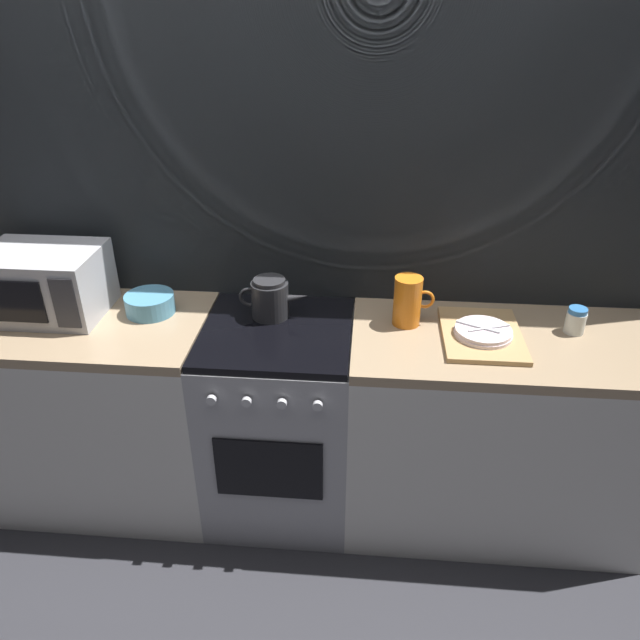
# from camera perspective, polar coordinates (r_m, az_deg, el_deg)

# --- Properties ---
(ground_plane) EXTENTS (8.00, 8.00, 0.00)m
(ground_plane) POSITION_cam_1_polar(r_m,az_deg,el_deg) (2.92, -3.51, -16.32)
(ground_plane) COLOR #2D2D33
(back_wall) EXTENTS (3.60, 0.05, 2.40)m
(back_wall) POSITION_cam_1_polar(r_m,az_deg,el_deg) (2.53, -3.31, 8.72)
(back_wall) COLOR gray
(back_wall) RESTS_ON ground_plane
(counter_left) EXTENTS (1.20, 0.60, 0.90)m
(counter_left) POSITION_cam_1_polar(r_m,az_deg,el_deg) (2.88, -21.99, -7.80)
(counter_left) COLOR silver
(counter_left) RESTS_ON ground_plane
(stove_unit) EXTENTS (0.60, 0.63, 0.90)m
(stove_unit) POSITION_cam_1_polar(r_m,az_deg,el_deg) (2.62, -3.82, -9.44)
(stove_unit) COLOR #9E9EA3
(stove_unit) RESTS_ON ground_plane
(counter_right) EXTENTS (1.20, 0.60, 0.90)m
(counter_right) POSITION_cam_1_polar(r_m,az_deg,el_deg) (2.65, 16.10, -10.12)
(counter_right) COLOR silver
(counter_right) RESTS_ON ground_plane
(microwave) EXTENTS (0.46, 0.35, 0.27)m
(microwave) POSITION_cam_1_polar(r_m,az_deg,el_deg) (2.66, -24.68, 3.25)
(microwave) COLOR #B2B2B7
(microwave) RESTS_ON counter_left
(kettle) EXTENTS (0.28, 0.15, 0.17)m
(kettle) POSITION_cam_1_polar(r_m,az_deg,el_deg) (2.42, -4.74, 2.07)
(kettle) COLOR #262628
(kettle) RESTS_ON stove_unit
(mixing_bowl) EXTENTS (0.20, 0.20, 0.08)m
(mixing_bowl) POSITION_cam_1_polar(r_m,az_deg,el_deg) (2.56, -15.84, 1.50)
(mixing_bowl) COLOR teal
(mixing_bowl) RESTS_ON counter_left
(pitcher) EXTENTS (0.16, 0.11, 0.20)m
(pitcher) POSITION_cam_1_polar(r_m,az_deg,el_deg) (2.38, 8.34, 1.80)
(pitcher) COLOR orange
(pitcher) RESTS_ON counter_right
(dish_pile) EXTENTS (0.30, 0.40, 0.06)m
(dish_pile) POSITION_cam_1_polar(r_m,az_deg,el_deg) (2.38, 15.14, -1.25)
(dish_pile) COLOR tan
(dish_pile) RESTS_ON counter_right
(spice_jar) EXTENTS (0.08, 0.08, 0.10)m
(spice_jar) POSITION_cam_1_polar(r_m,az_deg,el_deg) (2.52, 23.10, -0.05)
(spice_jar) COLOR silver
(spice_jar) RESTS_ON counter_right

